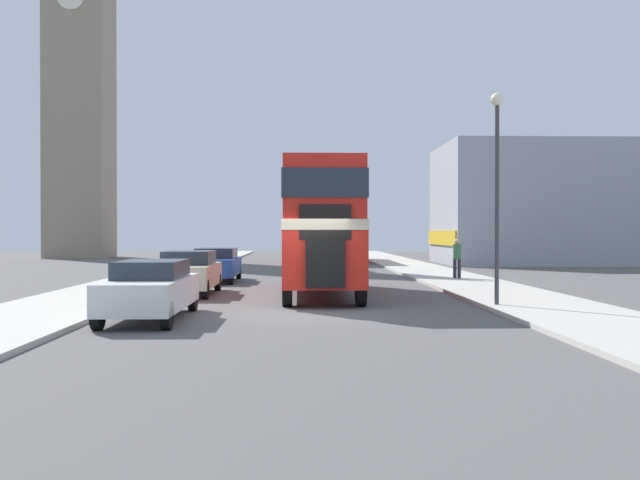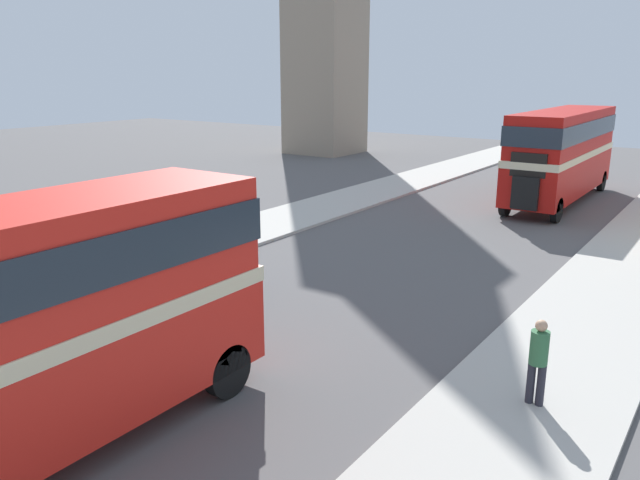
{
  "view_description": "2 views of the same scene",
  "coord_description": "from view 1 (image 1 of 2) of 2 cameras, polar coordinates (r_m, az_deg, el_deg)",
  "views": [
    {
      "loc": [
        -0.12,
        -18.4,
        2.11
      ],
      "look_at": [
        0.61,
        5.86,
        1.86
      ],
      "focal_mm": 40.0,
      "sensor_mm": 36.0,
      "label": 1
    },
    {
      "loc": [
        9.62,
        1.51,
        6.29
      ],
      "look_at": [
        0.0,
        15.28,
        1.73
      ],
      "focal_mm": 35.0,
      "sensor_mm": 36.0,
      "label": 2
    }
  ],
  "objects": [
    {
      "name": "pedestrian_walking",
      "position": [
        31.84,
        10.91,
        -1.26
      ],
      "size": [
        0.35,
        0.35,
        1.72
      ],
      "color": "#282833",
      "rests_on": "sidewalk_right"
    },
    {
      "name": "ground_plane",
      "position": [
        18.52,
        -1.36,
        -5.95
      ],
      "size": [
        120.0,
        120.0,
        0.0
      ],
      "primitive_type": "plane",
      "color": "#565454"
    },
    {
      "name": "car_parked_far",
      "position": [
        31.12,
        -8.3,
        -1.91
      ],
      "size": [
        1.83,
        4.66,
        1.45
      ],
      "color": "#1E479E",
      "rests_on": "ground_plane"
    },
    {
      "name": "car_parked_mid",
      "position": [
        24.7,
        -10.46,
        -2.53
      ],
      "size": [
        1.78,
        4.4,
        1.49
      ],
      "color": "beige",
      "rests_on": "ground_plane"
    },
    {
      "name": "street_lamp",
      "position": [
        20.4,
        13.98,
        5.76
      ],
      "size": [
        0.36,
        0.36,
        5.86
      ],
      "color": "#38383D",
      "rests_on": "sidewalk_right"
    },
    {
      "name": "shop_building_block",
      "position": [
        51.92,
        20.52,
        2.66
      ],
      "size": [
        19.88,
        9.4,
        8.06
      ],
      "color": "#999EA8",
      "rests_on": "ground_plane"
    },
    {
      "name": "double_decker_bus",
      "position": [
        24.26,
        0.0,
        1.66
      ],
      "size": [
        2.41,
        9.84,
        4.31
      ],
      "color": "red",
      "rests_on": "ground_plane"
    },
    {
      "name": "car_parked_near",
      "position": [
        17.83,
        -13.39,
        -3.81
      ],
      "size": [
        1.69,
        4.66,
        1.43
      ],
      "color": "white",
      "rests_on": "ground_plane"
    },
    {
      "name": "sidewalk_left",
      "position": [
        19.66,
        -21.52,
        -5.44
      ],
      "size": [
        3.5,
        120.0,
        0.12
      ],
      "color": "#B7B2A8",
      "rests_on": "ground_plane"
    },
    {
      "name": "sidewalk_right",
      "position": [
        19.74,
        18.73,
        -5.4
      ],
      "size": [
        3.5,
        120.0,
        0.12
      ],
      "color": "#B7B2A8",
      "rests_on": "ground_plane"
    },
    {
      "name": "church_tower",
      "position": [
        65.71,
        -18.66,
        14.25
      ],
      "size": [
        5.17,
        5.17,
        34.68
      ],
      "color": "gray",
      "rests_on": "ground_plane"
    },
    {
      "name": "bus_distant",
      "position": [
        51.6,
        0.52,
        1.2
      ],
      "size": [
        2.53,
        11.07,
        4.48
      ],
      "color": "#B2140F",
      "rests_on": "ground_plane"
    }
  ]
}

